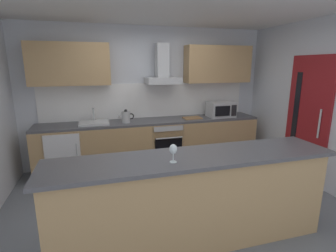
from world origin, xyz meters
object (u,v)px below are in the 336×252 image
(oven, at_px, (165,142))
(microwave, at_px, (221,109))
(sink, at_px, (94,122))
(wine_glass, at_px, (173,150))
(kettle, at_px, (126,117))
(refrigerator, at_px, (65,153))
(chopping_board, at_px, (192,118))
(range_hood, at_px, (162,71))

(oven, relative_size, microwave, 1.60)
(microwave, xyz_separation_m, sink, (-2.41, 0.04, -0.12))
(oven, bearing_deg, wine_glass, -103.33)
(sink, distance_m, kettle, 0.56)
(microwave, bearing_deg, refrigerator, 179.51)
(sink, height_order, chopping_board, sink)
(microwave, xyz_separation_m, wine_glass, (-1.69, -2.30, 0.07))
(refrigerator, height_order, sink, sink)
(oven, xyz_separation_m, refrigerator, (-1.78, -0.00, -0.03))
(refrigerator, distance_m, sink, 0.72)
(oven, distance_m, sink, 1.35)
(kettle, bearing_deg, wine_glass, -85.91)
(wine_glass, relative_size, chopping_board, 0.52)
(microwave, distance_m, sink, 2.41)
(sink, height_order, wine_glass, wine_glass)
(refrigerator, xyz_separation_m, range_hood, (1.78, 0.13, 1.36))
(microwave, bearing_deg, range_hood, 172.16)
(refrigerator, xyz_separation_m, wine_glass, (1.23, -2.32, 0.70))
(wine_glass, height_order, chopping_board, wine_glass)
(sink, distance_m, range_hood, 1.53)
(chopping_board, bearing_deg, refrigerator, 179.48)
(kettle, bearing_deg, oven, 2.70)
(oven, distance_m, chopping_board, 0.71)
(refrigerator, relative_size, chopping_board, 2.50)
(kettle, relative_size, wine_glass, 1.62)
(microwave, height_order, chopping_board, microwave)
(sink, bearing_deg, wine_glass, -73.02)
(chopping_board, bearing_deg, wine_glass, -115.43)
(oven, relative_size, refrigerator, 0.94)
(kettle, relative_size, range_hood, 0.40)
(kettle, xyz_separation_m, range_hood, (0.72, 0.16, 0.78))
(refrigerator, bearing_deg, sink, 1.53)
(oven, distance_m, microwave, 1.29)
(oven, height_order, sink, sink)
(range_hood, bearing_deg, wine_glass, -102.65)
(range_hood, bearing_deg, chopping_board, -15.74)
(wine_glass, xyz_separation_m, chopping_board, (1.09, 2.30, -0.21))
(range_hood, height_order, wine_glass, range_hood)
(wine_glass, bearing_deg, kettle, 94.09)
(refrigerator, height_order, chopping_board, chopping_board)
(range_hood, bearing_deg, oven, -90.00)
(oven, relative_size, kettle, 2.77)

